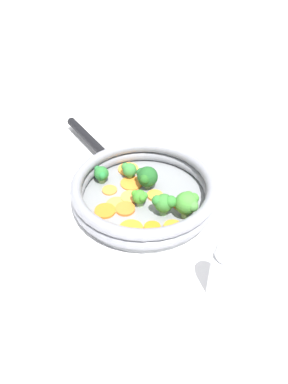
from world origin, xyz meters
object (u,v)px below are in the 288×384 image
Objects in this scene: carrot_slice_7 at (117,205)px; broccoli_floret_3 at (129,170)px; carrot_slice_9 at (180,204)px; carrot_slice_1 at (131,183)px; carrot_slice_2 at (155,195)px; broccoli_floret_0 at (147,177)px; carrot_slice_4 at (130,197)px; carrot_slice_10 at (152,228)px; carrot_slice_6 at (105,211)px; broccoli_floret_1 at (188,203)px; skillet at (144,200)px; carrot_slice_0 at (173,227)px; carrot_slice_5 at (131,229)px; carrot_slice_8 at (126,209)px; carrot_slice_11 at (110,190)px; broccoli_floret_2 at (164,203)px; broccoli_floret_5 at (140,197)px; carrot_slice_3 at (128,169)px; broccoli_floret_4 at (101,174)px; salt_shaker at (223,270)px.

carrot_slice_7 is 0.09m from broccoli_floret_3.
carrot_slice_1 is at bearing -78.68° from carrot_slice_9.
carrot_slice_2 is 0.04m from broccoli_floret_0.
carrot_slice_10 is (0.03, 0.09, -0.00)m from carrot_slice_4.
carrot_slice_6 is 0.75× the size of broccoli_floret_1.
broccoli_floret_1 is at bearing 110.48° from carrot_slice_4.
broccoli_floret_1 is (0.01, 0.11, 0.00)m from broccoli_floret_0.
carrot_slice_0 is (0.02, 0.10, 0.01)m from skillet.
carrot_slice_0 and carrot_slice_7 have the same top height.
skillet is 0.07m from carrot_slice_9.
broccoli_floret_0 is (-0.05, -0.00, 0.03)m from carrot_slice_4.
carrot_slice_5 reaches higher than carrot_slice_9.
carrot_slice_11 is at bearing -103.31° from carrot_slice_8.
broccoli_floret_1 is 0.16m from broccoli_floret_3.
carrot_slice_2 is 0.58× the size of broccoli_floret_1.
carrot_slice_2 is at bearing -116.71° from broccoli_floret_2.
skillet is at bearing -149.44° from carrot_slice_5.
carrot_slice_0 is 0.92× the size of carrot_slice_4.
carrot_slice_1 is at bearing -84.18° from carrot_slice_2.
carrot_slice_8 is 1.07× the size of broccoli_floret_5.
carrot_slice_6 is at bearing -4.83° from carrot_slice_4.
carrot_slice_3 and carrot_slice_10 have the same top height.
broccoli_floret_3 is (-0.04, -0.17, 0.02)m from carrot_slice_0.
carrot_slice_3 is at bearing -125.03° from carrot_slice_1.
broccoli_floret_3 is at bearing -108.22° from skillet.
broccoli_floret_2 reaches higher than broccoli_floret_3.
skillet is at bearing -178.28° from carrot_slice_8.
carrot_slice_0 is 0.04m from carrot_slice_10.
broccoli_floret_5 is at bearing 60.92° from carrot_slice_1.
carrot_slice_7 is 1.43× the size of carrot_slice_10.
skillet is 6.49× the size of carrot_slice_6.
carrot_slice_10 is (0.08, 0.01, 0.00)m from carrot_slice_9.
carrot_slice_3 is at bearing -130.55° from carrot_slice_4.
carrot_slice_0 is 0.78× the size of carrot_slice_5.
broccoli_floret_0 is at bearing 178.92° from carrot_slice_7.
broccoli_floret_4 is at bearing -97.21° from carrot_slice_10.
carrot_slice_0 is 0.16m from carrot_slice_11.
broccoli_floret_3 is at bearing -119.10° from broccoli_floret_5.
carrot_slice_7 is 1.25× the size of broccoli_floret_5.
carrot_slice_9 is (-0.03, 0.06, 0.01)m from skillet.
carrot_slice_1 is (-0.01, -0.05, 0.01)m from skillet.
broccoli_floret_5 is at bearing -100.54° from salt_shaker.
carrot_slice_10 reaches higher than skillet.
carrot_slice_4 is 0.85× the size of carrot_slice_7.
broccoli_floret_4 is (0.02, -0.16, -0.01)m from broccoli_floret_2.
broccoli_floret_5 is at bearing 31.78° from broccoli_floret_0.
salt_shaker reaches higher than broccoli_floret_2.
broccoli_floret_3 is at bearing -117.08° from carrot_slice_10.
broccoli_floret_3 is (0.01, -0.13, 0.02)m from carrot_slice_9.
carrot_slice_2 is at bearing 155.46° from carrot_slice_7.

